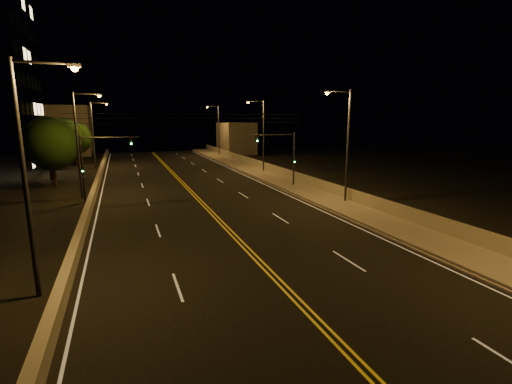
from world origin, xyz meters
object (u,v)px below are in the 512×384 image
object	(u,v)px
streetlight_2	(262,132)
streetlight_1	(345,140)
tree_3	(74,138)
streetlight_3	(217,127)
streetlight_5	(80,139)
tree_0	(52,145)
traffic_signal_left	(94,160)
tree_2	(63,137)
tree_1	(48,140)
traffic_signal_right	(285,153)
streetlight_4	(30,166)
streetlight_6	(95,130)

from	to	relation	value
streetlight_2	streetlight_1	bearing A→B (deg)	-90.00
tree_3	streetlight_3	bearing A→B (deg)	16.28
streetlight_5	tree_0	size ratio (longest dim) A/B	1.34
tree_0	tree_3	bearing A→B (deg)	89.19
streetlight_5	traffic_signal_left	size ratio (longest dim) A/B	1.65
streetlight_3	tree_2	world-z (taller)	streetlight_3
streetlight_5	tree_1	size ratio (longest dim) A/B	1.28
streetlight_1	streetlight_3	world-z (taller)	same
traffic_signal_right	tree_0	size ratio (longest dim) A/B	0.81
streetlight_4	streetlight_3	bearing A→B (deg)	68.48
tree_1	streetlight_3	bearing A→B (deg)	38.56
streetlight_6	traffic_signal_left	world-z (taller)	streetlight_6
streetlight_3	tree_2	xyz separation A→B (m)	(-25.77, -10.58, -0.87)
streetlight_4	tree_2	distance (m)	44.08
streetlight_5	traffic_signal_right	xyz separation A→B (m)	(19.92, -1.77, -1.83)
traffic_signal_right	streetlight_3	bearing A→B (deg)	87.48
tree_1	tree_3	bearing A→B (deg)	83.81
streetlight_1	traffic_signal_right	distance (m)	9.12
tree_2	streetlight_4	bearing A→B (deg)	-84.40
tree_2	traffic_signal_right	bearing A→B (deg)	-45.71
streetlight_3	tree_3	xyz separation A→B (m)	(-24.69, -7.21, -1.21)
streetlight_1	streetlight_6	distance (m)	39.57
tree_0	tree_3	distance (m)	19.21
streetlight_1	tree_3	bearing A→B (deg)	123.72
tree_1	streetlight_6	bearing A→B (deg)	64.59
traffic_signal_right	tree_1	xyz separation A→B (m)	(-24.62, 14.54, 1.05)
tree_1	tree_0	bearing A→B (deg)	-77.73
streetlight_2	traffic_signal_right	xyz separation A→B (m)	(-1.56, -11.14, -1.83)
streetlight_1	streetlight_6	xyz separation A→B (m)	(-21.47, 33.24, 0.00)
streetlight_5	tree_2	bearing A→B (deg)	100.56
traffic_signal_left	tree_2	size ratio (longest dim) A/B	0.79
streetlight_3	tree_3	world-z (taller)	streetlight_3
streetlight_1	streetlight_4	distance (m)	23.79
streetlight_4	tree_1	bearing A→B (deg)	97.97
streetlight_1	tree_1	world-z (taller)	streetlight_1
streetlight_1	tree_0	distance (m)	30.67
streetlight_6	tree_1	bearing A→B (deg)	-115.41
tree_3	streetlight_4	bearing A→B (deg)	-86.10
traffic_signal_right	streetlight_2	bearing A→B (deg)	82.05
tree_0	traffic_signal_right	bearing A→B (deg)	-20.99
streetlight_2	tree_2	world-z (taller)	streetlight_2
traffic_signal_left	tree_3	size ratio (longest dim) A/B	0.85
streetlight_4	traffic_signal_right	bearing A→B (deg)	43.71
traffic_signal_left	tree_2	bearing A→B (deg)	102.39
streetlight_2	streetlight_5	xyz separation A→B (m)	(-21.47, -9.37, 0.00)
streetlight_6	tree_2	bearing A→B (deg)	174.86
streetlight_2	tree_0	world-z (taller)	streetlight_2
tree_1	tree_3	world-z (taller)	tree_1
traffic_signal_left	tree_2	xyz separation A→B (m)	(-5.45, 24.83, 0.95)
tree_2	tree_3	distance (m)	3.55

